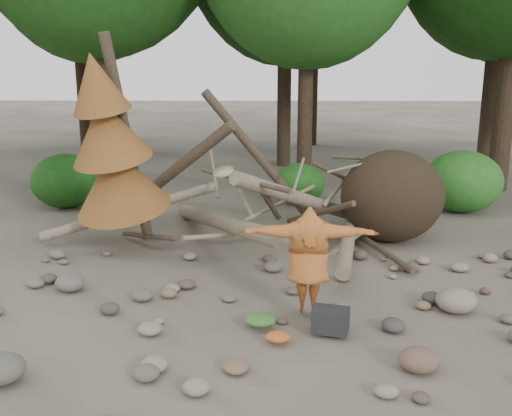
{
  "coord_description": "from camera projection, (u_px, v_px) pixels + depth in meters",
  "views": [
    {
      "loc": [
        -0.01,
        -7.66,
        3.64
      ],
      "look_at": [
        -0.24,
        1.5,
        1.4
      ],
      "focal_mm": 40.0,
      "sensor_mm": 36.0,
      "label": 1
    }
  ],
  "objects": [
    {
      "name": "ground",
      "position": [
        270.0,
        326.0,
        8.31
      ],
      "size": [
        120.0,
        120.0,
        0.0
      ],
      "primitive_type": "plane",
      "color": "#514C44",
      "rests_on": "ground"
    },
    {
      "name": "deadfall_pile",
      "position": [
        365.0,
        199.0,
        12.14
      ],
      "size": [
        8.55,
        5.24,
        3.3
      ],
      "color": "#332619",
      "rests_on": "ground"
    },
    {
      "name": "dead_conifer",
      "position": [
        112.0,
        149.0,
        11.15
      ],
      "size": [
        2.06,
        2.16,
        4.35
      ],
      "color": "#4C3F30",
      "rests_on": "ground"
    },
    {
      "name": "bush_left",
      "position": [
        65.0,
        181.0,
        15.26
      ],
      "size": [
        1.8,
        1.8,
        1.44
      ],
      "primitive_type": "ellipsoid",
      "color": "#1A4F15",
      "rests_on": "ground"
    },
    {
      "name": "bush_mid",
      "position": [
        299.0,
        184.0,
        15.73
      ],
      "size": [
        1.4,
        1.4,
        1.12
      ],
      "primitive_type": "ellipsoid",
      "color": "#24641C",
      "rests_on": "ground"
    },
    {
      "name": "bush_right",
      "position": [
        463.0,
        181.0,
        14.79
      ],
      "size": [
        2.0,
        2.0,
        1.6
      ],
      "primitive_type": "ellipsoid",
      "color": "#2E7624",
      "rests_on": "ground"
    },
    {
      "name": "frisbee_thrower",
      "position": [
        308.0,
        260.0,
        8.42
      ],
      "size": [
        2.41,
        0.65,
        2.24
      ],
      "color": "#AF5E27",
      "rests_on": "ground"
    },
    {
      "name": "backpack",
      "position": [
        330.0,
        324.0,
        7.97
      ],
      "size": [
        0.57,
        0.45,
        0.34
      ],
      "primitive_type": "cube",
      "rotation": [
        0.0,
        0.0,
        -0.24
      ],
      "color": "black",
      "rests_on": "ground"
    },
    {
      "name": "cloth_green",
      "position": [
        260.0,
        323.0,
        8.2
      ],
      "size": [
        0.45,
        0.38,
        0.17
      ],
      "primitive_type": "ellipsoid",
      "color": "#3A6C2B",
      "rests_on": "ground"
    },
    {
      "name": "cloth_orange",
      "position": [
        278.0,
        340.0,
        7.72
      ],
      "size": [
        0.35,
        0.28,
        0.13
      ],
      "primitive_type": "ellipsoid",
      "color": "#BC5720",
      "rests_on": "ground"
    },
    {
      "name": "boulder_front_left",
      "position": [
        0.0,
        369.0,
        6.77
      ],
      "size": [
        0.6,
        0.54,
        0.36
      ],
      "primitive_type": "ellipsoid",
      "color": "#605B50",
      "rests_on": "ground"
    },
    {
      "name": "boulder_front_right",
      "position": [
        419.0,
        360.0,
        7.03
      ],
      "size": [
        0.51,
        0.46,
        0.3
      ],
      "primitive_type": "ellipsoid",
      "color": "brown",
      "rests_on": "ground"
    },
    {
      "name": "boulder_mid_right",
      "position": [
        456.0,
        300.0,
        8.74
      ],
      "size": [
        0.62,
        0.56,
        0.37
      ],
      "primitive_type": "ellipsoid",
      "color": "gray",
      "rests_on": "ground"
    },
    {
      "name": "boulder_mid_left",
      "position": [
        70.0,
        283.0,
        9.57
      ],
      "size": [
        0.5,
        0.45,
        0.3
      ],
      "primitive_type": "ellipsoid",
      "color": "#675E57",
      "rests_on": "ground"
    }
  ]
}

